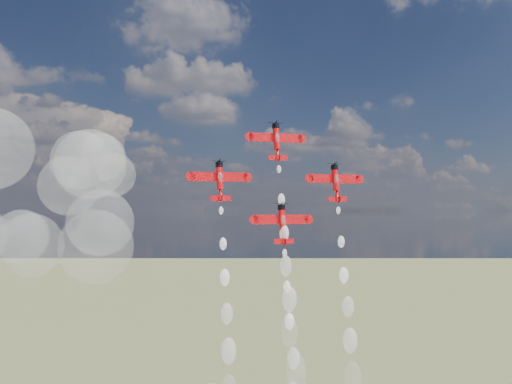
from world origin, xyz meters
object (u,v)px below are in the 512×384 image
object	(u,v)px
plane_right	(336,182)
plane_slot	(282,223)
plane_left	(220,180)
plane_lead	(277,141)

from	to	relation	value
plane_right	plane_slot	world-z (taller)	plane_right
plane_left	plane_right	xyz separation A→B (m)	(30.02, 0.00, 0.00)
plane_lead	plane_slot	world-z (taller)	plane_lead
plane_lead	plane_right	distance (m)	18.32
plane_right	plane_left	bearing A→B (deg)	180.00
plane_slot	plane_lead	bearing A→B (deg)	90.00
plane_left	plane_right	bearing A→B (deg)	0.00
plane_right	plane_slot	distance (m)	18.32
plane_left	plane_slot	bearing A→B (deg)	-8.59
plane_left	plane_slot	size ratio (longest dim) A/B	1.00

